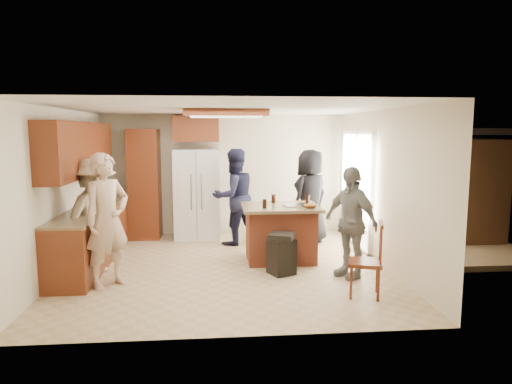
{
  "coord_description": "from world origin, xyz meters",
  "views": [
    {
      "loc": [
        -0.17,
        -7.07,
        2.16
      ],
      "look_at": [
        0.49,
        0.43,
        1.15
      ],
      "focal_mm": 32.0,
      "sensor_mm": 36.0,
      "label": 1
    }
  ],
  "objects": [
    {
      "name": "person_behind_left",
      "position": [
        0.17,
        1.53,
        0.92
      ],
      "size": [
        1.05,
        0.91,
        1.83
      ],
      "primitive_type": "imported",
      "rotation": [
        0.0,
        0.0,
        3.64
      ],
      "color": "#1A1B34",
      "rests_on": "ground"
    },
    {
      "name": "person_front_left",
      "position": [
        -1.67,
        -0.72,
        0.93
      ],
      "size": [
        0.83,
        0.84,
        1.87
      ],
      "primitive_type": "imported",
      "rotation": [
        0.0,
        0.0,
        0.82
      ],
      "color": "tan",
      "rests_on": "ground"
    },
    {
      "name": "refrigerator",
      "position": [
        -0.55,
        2.12,
        0.9
      ],
      "size": [
        0.9,
        0.76,
        1.8
      ],
      "color": "white",
      "rests_on": "ground"
    },
    {
      "name": "person_counter",
      "position": [
        -1.99,
        -0.13,
        0.88
      ],
      "size": [
        0.92,
        1.26,
        1.76
      ],
      "primitive_type": "imported",
      "rotation": [
        0.0,
        0.0,
        1.18
      ],
      "color": "tan",
      "rests_on": "ground"
    },
    {
      "name": "person_behind_right",
      "position": [
        1.63,
        1.46,
        0.91
      ],
      "size": [
        1.05,
        1.01,
        1.82
      ],
      "primitive_type": "imported",
      "rotation": [
        0.0,
        0.0,
        3.83
      ],
      "color": "black",
      "rests_on": "ground"
    },
    {
      "name": "room_shell",
      "position": [
        4.37,
        1.64,
        0.87
      ],
      "size": [
        8.0,
        5.2,
        5.0
      ],
      "color": "tan",
      "rests_on": "ground"
    },
    {
      "name": "back_wall_units",
      "position": [
        -1.33,
        2.2,
        1.38
      ],
      "size": [
        1.8,
        0.6,
        2.45
      ],
      "color": "maroon",
      "rests_on": "ground"
    },
    {
      "name": "trash_bin",
      "position": [
        0.81,
        -0.41,
        0.32
      ],
      "size": [
        0.46,
        0.46,
        0.63
      ],
      "color": "black",
      "rests_on": "ground"
    },
    {
      "name": "left_cabinetry",
      "position": [
        -2.24,
        0.4,
        0.96
      ],
      "size": [
        0.64,
        3.0,
        2.3
      ],
      "color": "maroon",
      "rests_on": "ground"
    },
    {
      "name": "kitchen_island",
      "position": [
        0.89,
        0.33,
        0.47
      ],
      "size": [
        1.28,
        1.03,
        0.93
      ],
      "color": "#AA472C",
      "rests_on": "ground"
    },
    {
      "name": "spindle_chair",
      "position": [
        1.78,
        -1.44,
        0.45
      ],
      "size": [
        0.53,
        0.53,
        0.99
      ],
      "color": "maroon",
      "rests_on": "ground"
    },
    {
      "name": "person_side_right",
      "position": [
        1.8,
        -0.61,
        0.83
      ],
      "size": [
        0.93,
        1.08,
        1.65
      ],
      "primitive_type": "imported",
      "rotation": [
        0.0,
        0.0,
        -1.03
      ],
      "color": "gray",
      "rests_on": "ground"
    },
    {
      "name": "island_items",
      "position": [
        1.15,
        0.26,
        0.97
      ],
      "size": [
        0.88,
        0.69,
        0.15
      ],
      "color": "silver",
      "rests_on": "kitchen_island"
    }
  ]
}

